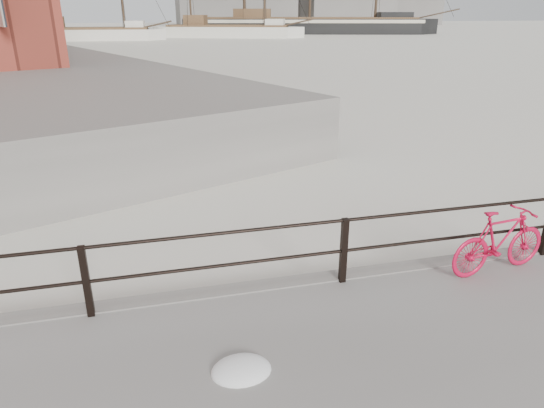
{
  "coord_description": "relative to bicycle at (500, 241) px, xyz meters",
  "views": [
    {
      "loc": [
        -6.02,
        -5.92,
        4.05
      ],
      "look_at": [
        -4.14,
        1.5,
        1.0
      ],
      "focal_mm": 32.0,
      "sensor_mm": 36.0,
      "label": 1
    }
  ],
  "objects": [
    {
      "name": "ground",
      "position": [
        1.13,
        0.45,
        -0.86
      ],
      "size": [
        400.0,
        400.0,
        0.0
      ],
      "primitive_type": "plane",
      "color": "white",
      "rests_on": "ground"
    },
    {
      "name": "bicycle",
      "position": [
        0.0,
        0.0,
        0.0
      ],
      "size": [
        1.72,
        0.45,
        1.03
      ],
      "primitive_type": "imported",
      "rotation": [
        0.0,
        0.0,
        0.12
      ],
      "color": "red",
      "rests_on": "promenade"
    },
    {
      "name": "barque_black",
      "position": [
        26.62,
        89.5,
        -0.86
      ],
      "size": [
        57.95,
        32.08,
        31.54
      ],
      "primitive_type": null,
      "rotation": [
        0.0,
        0.0,
        -0.27
      ],
      "color": "black",
      "rests_on": "ground"
    },
    {
      "name": "schooner_mid",
      "position": [
        8.97,
        79.14,
        -0.86
      ],
      "size": [
        29.32,
        19.88,
        19.62
      ],
      "primitive_type": null,
      "rotation": [
        0.0,
        0.0,
        -0.34
      ],
      "color": "beige",
      "rests_on": "ground"
    },
    {
      "name": "schooner_left",
      "position": [
        -12.82,
        75.46,
        -0.86
      ],
      "size": [
        24.73,
        12.44,
        18.33
      ],
      "primitive_type": null,
      "rotation": [
        0.0,
        0.0,
        -0.06
      ],
      "color": "silver",
      "rests_on": "ground"
    },
    {
      "name": "industrial_east",
      "position": [
        79.13,
        150.45,
        6.14
      ],
      "size": [
        20.0,
        16.0,
        14.0
      ],
      "primitive_type": "cube",
      "color": "gray",
      "rests_on": "ground"
    }
  ]
}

